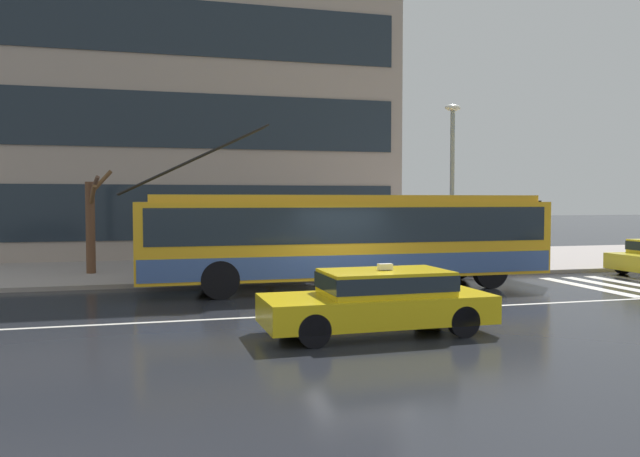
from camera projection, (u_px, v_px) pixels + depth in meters
name	position (u px, v px, depth m)	size (l,w,h in m)	color
ground_plane	(357.00, 304.00, 15.90)	(160.00, 160.00, 0.00)	#22242A
sidewalk_slab	(285.00, 264.00, 24.90)	(80.00, 10.00, 0.14)	gray
crosswalk_stripe_edge_near	(587.00, 287.00, 19.00)	(0.44, 4.40, 0.01)	beige
crosswalk_stripe_inner_a	(612.00, 286.00, 19.23)	(0.44, 4.40, 0.01)	beige
crosswalk_stripe_center	(636.00, 285.00, 19.46)	(0.44, 4.40, 0.01)	beige
lane_centre_line	(372.00, 312.00, 14.74)	(72.00, 0.14, 0.01)	silver
trolleybus	(348.00, 237.00, 18.61)	(12.72, 2.55, 4.82)	gold
taxi_oncoming_near	(380.00, 298.00, 12.30)	(4.59, 1.84, 1.39)	yellow
bus_shelter	(274.00, 217.00, 21.42)	(4.06, 1.53, 2.63)	gray
pedestrian_at_shelter	(341.00, 225.00, 22.00)	(1.11, 1.11, 2.02)	#57494F
pedestrian_approaching_curb	(273.00, 227.00, 21.24)	(1.47, 1.47, 1.99)	brown
pedestrian_walking_past	(413.00, 226.00, 22.84)	(1.42, 1.42, 1.95)	navy
pedestrian_waiting_by_pole	(221.00, 228.00, 19.67)	(1.36, 1.36, 2.02)	#2B2B4D
street_lamp	(452.00, 171.00, 22.24)	(0.60, 0.32, 5.94)	gray
street_tree_bare	(91.00, 221.00, 21.26)	(0.91, 1.00, 3.57)	brown
office_tower_corner_left	(184.00, 66.00, 33.83)	(19.35, 16.19, 19.95)	#A29287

